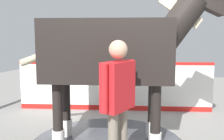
{
  "coord_description": "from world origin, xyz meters",
  "views": [
    {
      "loc": [
        -0.95,
        4.11,
        1.81
      ],
      "look_at": [
        0.15,
        0.54,
        1.32
      ],
      "focal_mm": 41.68,
      "sensor_mm": 36.0,
      "label": 1
    }
  ],
  "objects": [
    {
      "name": "horse",
      "position": [
        0.25,
        0.06,
        1.55
      ],
      "size": [
        3.35,
        1.41,
        2.66
      ],
      "rotation": [
        0.0,
        0.0,
        -2.91
      ],
      "color": "black",
      "rests_on": "ground"
    },
    {
      "name": "handler",
      "position": [
        -0.08,
        1.0,
        1.02
      ],
      "size": [
        0.36,
        0.67,
        1.76
      ],
      "rotation": [
        0.0,
        0.0,
        -0.29
      ],
      "color": "#47331E",
      "rests_on": "ground"
    },
    {
      "name": "barrier_wall",
      "position": [
        0.81,
        -1.84,
        0.55
      ],
      "size": [
        4.57,
        1.14,
        1.19
      ],
      "color": "white",
      "rests_on": "ground"
    }
  ]
}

